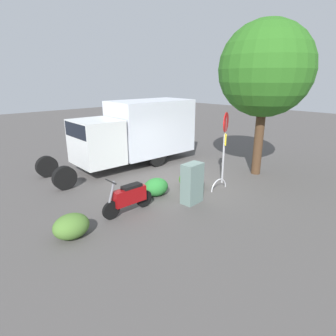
# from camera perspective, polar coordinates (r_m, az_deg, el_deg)

# --- Properties ---
(ground_plane) EXTENTS (60.00, 60.00, 0.00)m
(ground_plane) POSITION_cam_1_polar(r_m,az_deg,el_deg) (11.34, 2.66, -3.26)
(ground_plane) COLOR #4E4A48
(box_truck_near) EXTENTS (7.39, 2.46, 3.02)m
(box_truck_near) POSITION_cam_1_polar(r_m,az_deg,el_deg) (13.68, -6.52, 7.44)
(box_truck_near) COLOR black
(box_truck_near) RESTS_ON ground
(motorcycle) EXTENTS (1.81, 0.55, 1.20)m
(motorcycle) POSITION_cam_1_polar(r_m,az_deg,el_deg) (8.93, -7.82, -5.76)
(motorcycle) COLOR black
(motorcycle) RESTS_ON ground
(stop_sign) EXTENTS (0.71, 0.33, 2.81)m
(stop_sign) POSITION_cam_1_polar(r_m,az_deg,el_deg) (11.21, 11.34, 6.12)
(stop_sign) COLOR #9E9EA3
(stop_sign) RESTS_ON ground
(street_tree) EXTENTS (3.76, 3.76, 6.24)m
(street_tree) POSITION_cam_1_polar(r_m,az_deg,el_deg) (12.56, 18.98, 18.11)
(street_tree) COLOR #47301E
(street_tree) RESTS_ON ground
(utility_cabinet) EXTENTS (0.75, 0.49, 1.38)m
(utility_cabinet) POSITION_cam_1_polar(r_m,az_deg,el_deg) (9.51, 4.86, -3.08)
(utility_cabinet) COLOR slate
(utility_cabinet) RESTS_ON ground
(bike_rack_hoop) EXTENTS (0.85, 0.09, 0.85)m
(bike_rack_hoop) POSITION_cam_1_polar(r_m,az_deg,el_deg) (10.99, 10.13, -4.24)
(bike_rack_hoop) COLOR #B7B7BC
(bike_rack_hoop) RESTS_ON ground
(shrub_near_sign) EXTENTS (1.02, 0.84, 0.70)m
(shrub_near_sign) POSITION_cam_1_polar(r_m,az_deg,el_deg) (10.94, 4.65, -2.15)
(shrub_near_sign) COLOR #357C1A
(shrub_near_sign) RESTS_ON ground
(shrub_mid_verge) EXTENTS (0.97, 0.79, 0.66)m
(shrub_mid_verge) POSITION_cam_1_polar(r_m,az_deg,el_deg) (8.01, -18.83, -11.00)
(shrub_mid_verge) COLOR #49722D
(shrub_mid_verge) RESTS_ON ground
(shrub_by_tree) EXTENTS (0.93, 0.76, 0.64)m
(shrub_by_tree) POSITION_cam_1_polar(r_m,az_deg,el_deg) (10.18, -2.43, -3.83)
(shrub_by_tree) COLOR #297A31
(shrub_by_tree) RESTS_ON ground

